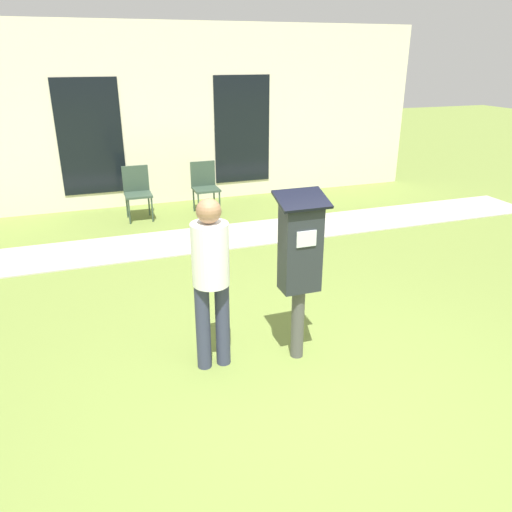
% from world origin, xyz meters
% --- Properties ---
extents(ground_plane, '(40.00, 40.00, 0.00)m').
position_xyz_m(ground_plane, '(0.00, 0.00, 0.00)').
color(ground_plane, olive).
extents(sidewalk, '(12.00, 1.10, 0.02)m').
position_xyz_m(sidewalk, '(0.00, 3.99, 0.01)').
color(sidewalk, '#B7B2A8').
rests_on(sidewalk, ground).
extents(building_facade, '(10.00, 0.26, 3.20)m').
position_xyz_m(building_facade, '(0.00, 6.37, 1.60)').
color(building_facade, beige).
rests_on(building_facade, ground).
extents(parking_meter, '(0.44, 0.31, 1.59)m').
position_xyz_m(parking_meter, '(0.10, 0.59, 1.02)').
color(parking_meter, '#4C4C4C').
rests_on(parking_meter, ground).
extents(person_standing, '(0.32, 0.32, 1.58)m').
position_xyz_m(person_standing, '(-0.68, 0.71, 0.93)').
color(person_standing, '#333851').
rests_on(person_standing, ground).
extents(outdoor_chair_left, '(0.44, 0.44, 0.90)m').
position_xyz_m(outdoor_chair_left, '(-0.76, 5.43, 0.53)').
color(outdoor_chair_left, '#334738').
rests_on(outdoor_chair_left, ground).
extents(outdoor_chair_middle, '(0.44, 0.44, 0.90)m').
position_xyz_m(outdoor_chair_middle, '(0.42, 5.41, 0.53)').
color(outdoor_chair_middle, '#334738').
rests_on(outdoor_chair_middle, ground).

